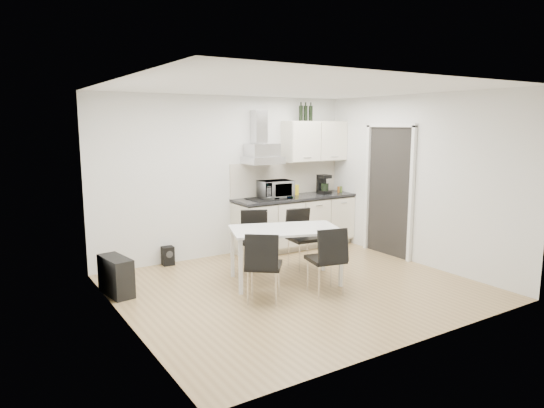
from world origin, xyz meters
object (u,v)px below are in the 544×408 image
Objects in this scene: chair_far_left at (255,241)px; guitar_amp at (116,276)px; dining_table at (285,234)px; chair_far_right at (304,239)px; chair_near_right at (325,260)px; kitchenette at (296,201)px; chair_near_left at (264,266)px; floor_speaker at (168,256)px.

chair_far_left reaches higher than guitar_amp.
chair_far_left is (-0.08, 0.68, -0.23)m from dining_table.
chair_far_right reaches higher than dining_table.
chair_near_right is at bearing 127.47° from chair_far_left.
dining_table is at bearing -129.32° from kitchenette.
dining_table reaches higher than guitar_amp.
chair_near_right is at bearing 26.25° from chair_near_left.
chair_far_right is at bearing -119.03° from kitchenette.
chair_far_left is at bearing -17.05° from chair_far_right.
chair_far_left is 2.04m from guitar_amp.
guitar_amp is (-3.30, -0.74, -0.58)m from kitchenette.
chair_far_left and chair_near_left have the same top height.
dining_table is 1.87× the size of chair_far_right.
chair_near_left is 1.00× the size of chair_near_right.
chair_far_left reaches higher than dining_table.
chair_near_left is (-0.56, -1.16, 0.00)m from chair_far_left.
floor_speaker is at bearing -16.22° from chair_far_left.
guitar_amp is (-2.03, 0.03, -0.19)m from chair_far_left.
guitar_amp is at bearing -0.98° from chair_far_right.
chair_far_left is 1.00× the size of chair_near_left.
kitchenette is 2.86× the size of chair_far_right.
chair_near_left is at bearing 179.74° from chair_near_right.
chair_near_left reaches higher than floor_speaker.
chair_far_left is 0.74m from chair_far_right.
chair_near_right is (0.81, -0.18, 0.00)m from chair_near_left.
chair_far_left and chair_far_right have the same top height.
chair_far_right reaches higher than guitar_amp.
kitchenette is 1.27m from chair_far_right.
chair_far_right is at bearing 52.66° from dining_table.
dining_table reaches higher than floor_speaker.
dining_table is 2.02m from floor_speaker.
kitchenette is 2.86× the size of chair_near_right.
chair_far_right is 1.00× the size of chair_near_right.
chair_far_right is 1.00× the size of chair_near_left.
kitchenette is at bearing -1.47° from floor_speaker.
kitchenette is 3.43m from guitar_amp.
guitar_amp is at bearing 25.82° from chair_far_left.
dining_table is 1.87× the size of chair_near_left.
chair_near_left is at bearing 40.99° from chair_far_right.
chair_near_right is 3.03× the size of floor_speaker.
kitchenette reaches higher than chair_far_right.
guitar_amp is at bearing -135.65° from floor_speaker.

